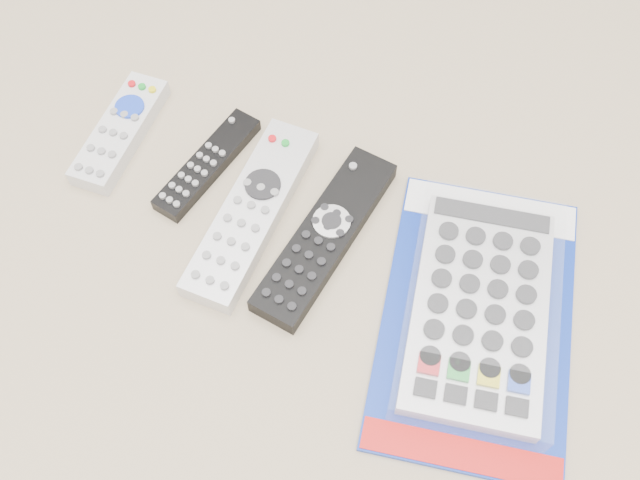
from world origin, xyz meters
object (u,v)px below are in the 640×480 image
at_px(remote_silver_dvd, 252,212).
at_px(remote_large_black, 325,236).
at_px(remote_small_grey, 120,132).
at_px(remote_slim_black, 207,164).
at_px(jumbo_remote_packaged, 480,308).

distance_m(remote_silver_dvd, remote_large_black, 0.08).
xyz_separation_m(remote_small_grey, remote_slim_black, (0.11, 0.00, -0.00)).
bearing_deg(jumbo_remote_packaged, remote_silver_dvd, 165.66).
distance_m(remote_slim_black, remote_silver_dvd, 0.08).
distance_m(remote_small_grey, remote_silver_dvd, 0.19).
bearing_deg(remote_slim_black, remote_large_black, -2.12).
relative_size(remote_slim_black, remote_silver_dvd, 0.69).
bearing_deg(remote_silver_dvd, remote_slim_black, 152.45).
bearing_deg(remote_silver_dvd, remote_small_grey, 167.94).
height_order(remote_slim_black, remote_large_black, remote_large_black).
height_order(remote_slim_black, remote_silver_dvd, remote_silver_dvd).
bearing_deg(remote_small_grey, jumbo_remote_packaged, -10.45).
xyz_separation_m(remote_large_black, jumbo_remote_packaged, (0.17, -0.02, 0.01)).
relative_size(remote_small_grey, remote_large_black, 0.72).
distance_m(remote_small_grey, remote_slim_black, 0.11).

